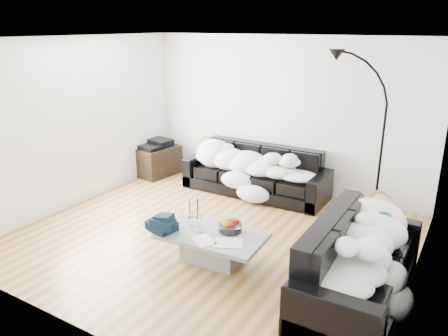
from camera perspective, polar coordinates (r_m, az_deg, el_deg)
The scene contains 24 objects.
ground at distance 6.03m, azimuth -1.48°, elevation -8.92°, with size 5.00×5.00×0.00m, color olive.
wall_back at distance 7.50m, azimuth 7.73°, elevation 6.93°, with size 5.00×0.02×2.60m, color silver.
wall_left at distance 7.18m, azimuth -18.76°, elevation 5.61°, with size 0.02×4.50×2.60m, color silver.
wall_right at distance 4.76m, azimuth 24.70°, elevation -1.26°, with size 0.02×4.50×2.60m, color silver.
ceiling at distance 5.37m, azimuth -1.72°, elevation 16.60°, with size 5.00×5.00×0.00m, color white.
sofa_back at distance 7.38m, azimuth 4.11°, elevation -0.38°, with size 2.45×0.85×0.80m, color black.
sofa_right at distance 4.85m, azimuth 17.41°, elevation -11.42°, with size 2.09×0.90×0.85m, color black.
sleeper_back at distance 7.27m, azimuth 3.97°, elevation 1.21°, with size 2.07×0.72×0.41m, color white, non-canonical shape.
sleeper_right at distance 4.75m, azimuth 17.66°, elevation -9.15°, with size 1.79×0.76×0.44m, color white, non-canonical shape.
teal_cushion at distance 5.30m, azimuth 18.82°, elevation -5.35°, with size 0.36×0.30×0.20m, color #0B5332.
coffee_table at distance 5.38m, azimuth -1.54°, elevation -10.30°, with size 1.26×0.73×0.37m, color #939699.
fruit_bowl at distance 5.31m, azimuth 0.81°, elevation -7.42°, with size 0.28×0.28×0.17m, color white.
wine_glass_a at distance 5.44m, azimuth -3.14°, elevation -6.86°, with size 0.07×0.07×0.16m, color white.
wine_glass_b at distance 5.45m, azimuth -4.14°, elevation -6.77°, with size 0.07×0.07×0.18m, color white.
wine_glass_c at distance 5.30m, azimuth -3.05°, elevation -7.59°, with size 0.07×0.07×0.16m, color white.
candle_left at distance 5.65m, azimuth -4.48°, elevation -5.44°, with size 0.04×0.04×0.24m, color maroon.
candle_right at distance 5.66m, azimuth -3.47°, elevation -5.27°, with size 0.05×0.05×0.26m, color maroon.
newspaper_a at distance 5.08m, azimuth 0.62°, elevation -9.70°, with size 0.33×0.25×0.01m, color silver.
newspaper_b at distance 5.13m, azimuth -2.67°, elevation -9.40°, with size 0.29×0.21×0.01m, color silver.
navy_jacket at distance 5.32m, azimuth -7.99°, elevation -6.59°, with size 0.35×0.30×0.18m, color black, non-canonical shape.
shoes at distance 5.61m, azimuth 15.90°, elevation -11.30°, with size 0.46×0.33×0.10m, color #472311, non-canonical shape.
av_cabinet at distance 8.43m, azimuth -8.64°, elevation 0.95°, with size 0.55×0.80×0.55m, color black.
stereo at distance 8.34m, azimuth -8.75°, elevation 3.17°, with size 0.44×0.34×0.13m, color black.
floor_lamp at distance 6.44m, azimuth 19.85°, elevation 2.00°, with size 0.78×0.31×2.14m, color black, non-canonical shape.
Camera 1 is at (2.89, -4.52, 2.76)m, focal length 35.00 mm.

